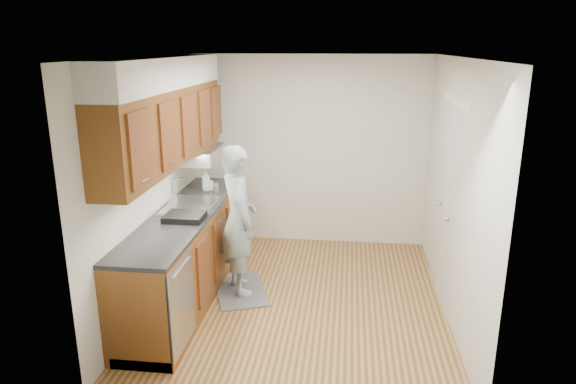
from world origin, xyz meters
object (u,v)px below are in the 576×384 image
(person, at_px, (238,210))
(soap_bottle_a, at_px, (206,179))
(steel_can, at_px, (216,188))
(dish_rack, at_px, (185,217))
(soap_bottle_b, at_px, (209,183))

(person, xyz_separation_m, soap_bottle_a, (-0.53, 0.68, 0.14))
(person, xyz_separation_m, steel_can, (-0.39, 0.60, 0.07))
(steel_can, relative_size, dish_rack, 0.31)
(person, relative_size, dish_rack, 4.83)
(soap_bottle_b, bearing_deg, person, -54.26)
(soap_bottle_a, xyz_separation_m, dish_rack, (0.08, -1.06, -0.10))
(person, height_order, steel_can, person)
(person, distance_m, steel_can, 0.72)
(soap_bottle_a, height_order, dish_rack, soap_bottle_a)
(soap_bottle_b, relative_size, dish_rack, 0.45)
(soap_bottle_a, xyz_separation_m, soap_bottle_b, (0.03, 0.02, -0.05))
(soap_bottle_b, distance_m, dish_rack, 1.08)
(soap_bottle_b, relative_size, steel_can, 1.45)
(dish_rack, bearing_deg, soap_bottle_b, 92.54)
(soap_bottle_a, bearing_deg, person, -51.98)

